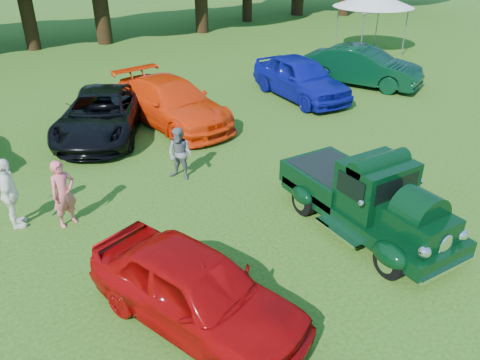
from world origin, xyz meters
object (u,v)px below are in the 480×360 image
hero_pickup (366,199)px  spectator_white (10,194)px  back_car_black (102,114)px  spectator_pink (64,194)px  red_convertible (195,289)px  back_car_blue (301,77)px  spectator_grey (180,154)px  back_car_green (363,66)px  back_car_orange (172,103)px

hero_pickup → spectator_white: (-6.85, 4.22, 0.09)m
back_car_black → spectator_pink: (-2.35, -4.98, 0.08)m
red_convertible → back_car_blue: 12.90m
hero_pickup → spectator_grey: hero_pickup is taller
back_car_black → back_car_green: size_ratio=1.05×
hero_pickup → back_car_black: bearing=111.7°
back_car_black → back_car_blue: (8.05, -0.27, 0.10)m
red_convertible → spectator_pink: bearing=84.6°
back_car_black → back_car_blue: back_car_blue is taller
spectator_grey → back_car_blue: bearing=82.0°
spectator_grey → spectator_pink: bearing=-114.6°
back_car_orange → red_convertible: bearing=-120.4°
red_convertible → hero_pickup: bearing=-12.9°
back_car_orange → back_car_green: size_ratio=1.07×
spectator_pink → spectator_grey: 3.30m
hero_pickup → red_convertible: bearing=-172.0°
back_car_green → spectator_pink: back_car_green is taller
back_car_blue → spectator_grey: 8.21m
spectator_pink → spectator_white: size_ratio=0.95×
red_convertible → spectator_grey: spectator_grey is taller
back_car_green → spectator_white: size_ratio=2.90×
back_car_blue → spectator_white: bearing=-158.0°
back_car_orange → back_car_green: back_car_green is taller
red_convertible → back_car_black: bearing=62.1°
red_convertible → back_car_orange: bearing=47.7°
hero_pickup → red_convertible: 4.64m
red_convertible → spectator_white: 5.36m
back_car_black → back_car_blue: size_ratio=1.07×
back_car_blue → spectator_white: spectator_white is taller
hero_pickup → back_car_green: bearing=46.3°
hero_pickup → back_car_blue: hero_pickup is taller
hero_pickup → spectator_pink: 6.87m
back_car_black → back_car_orange: 2.42m
red_convertible → spectator_grey: bearing=47.3°
back_car_black → back_car_blue: bearing=27.0°
back_car_black → back_car_orange: back_car_orange is taller
back_car_orange → back_car_green: bearing=-8.7°
back_car_blue → hero_pickup: bearing=-116.8°
hero_pickup → spectator_pink: hero_pickup is taller
red_convertible → spectator_white: size_ratio=2.44×
spectator_grey → hero_pickup: bearing=-6.8°
spectator_white → back_car_orange: bearing=-45.8°
back_car_blue → back_car_orange: bearing=-177.8°
back_car_orange → spectator_white: 7.14m
back_car_blue → back_car_green: size_ratio=0.98×
back_car_black → spectator_pink: size_ratio=3.23×
hero_pickup → back_car_black: size_ratio=0.87×
back_car_green → back_car_orange: bearing=153.2°
back_car_green → hero_pickup: bearing=-160.7°
back_car_blue → spectator_grey: bearing=-148.9°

